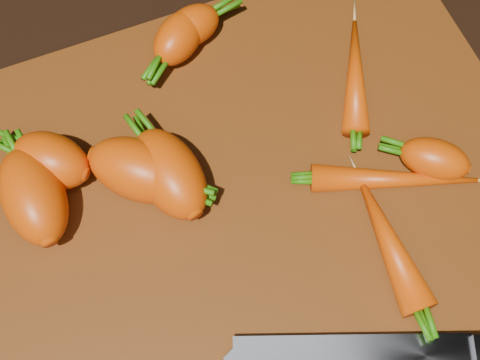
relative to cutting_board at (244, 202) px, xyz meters
name	(u,v)px	position (x,y,z in m)	size (l,w,h in m)	color
ground	(244,206)	(0.00, 0.00, -0.01)	(2.00, 2.00, 0.01)	black
cutting_board	(244,202)	(0.00, 0.00, 0.00)	(0.50, 0.40, 0.01)	#5D2B0A
carrot_1	(51,160)	(-0.14, 0.08, 0.03)	(0.07, 0.05, 0.05)	#E34A08
carrot_2	(140,170)	(-0.07, 0.04, 0.03)	(0.09, 0.05, 0.05)	#E34A08
carrot_3	(169,174)	(-0.05, 0.03, 0.03)	(0.09, 0.05, 0.05)	#E34A08
carrot_4	(178,38)	(0.00, 0.16, 0.02)	(0.06, 0.04, 0.04)	#E34A08
carrot_5	(192,26)	(0.02, 0.17, 0.02)	(0.05, 0.04, 0.04)	#E34A08
carrot_6	(435,159)	(0.16, -0.03, 0.02)	(0.06, 0.03, 0.03)	#E34A08
carrot_7	(355,75)	(0.13, 0.07, 0.02)	(0.11, 0.02, 0.02)	#E34A08
carrot_8	(395,179)	(0.12, -0.03, 0.02)	(0.14, 0.02, 0.02)	#E34A08
carrot_9	(389,243)	(0.09, -0.08, 0.02)	(0.11, 0.03, 0.03)	#E34A08
carrot_10	(33,196)	(-0.16, 0.06, 0.03)	(0.09, 0.05, 0.05)	#E34A08
knife	(377,356)	(0.04, -0.16, 0.01)	(0.28, 0.13, 0.02)	gray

